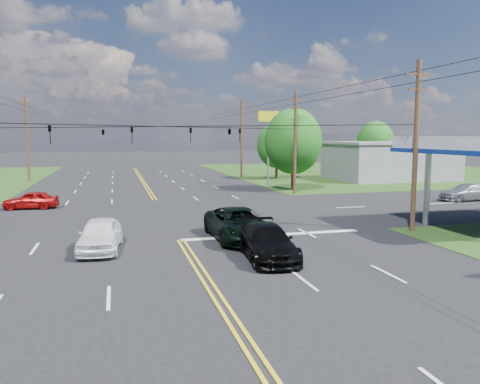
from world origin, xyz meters
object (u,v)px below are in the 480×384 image
object	(u,v)px
pole_right_far	(241,138)
tree_right_a	(293,141)
pole_ne	(295,141)
pole_se	(416,144)
pole_left_far	(27,138)
tree_right_b	(277,145)
retail_ne	(389,162)
tree_far_r	(375,142)
suv_black	(267,242)
pickup_white	(100,235)
pickup_dkgreen	(239,224)

from	to	relation	value
pole_right_far	tree_right_a	distance (m)	16.03
pole_ne	tree_right_a	xyz separation A→B (m)	(1.00, 3.00, -0.05)
pole_se	pole_left_far	xyz separation A→B (m)	(-26.00, 37.00, 0.25)
tree_right_b	retail_ne	bearing A→B (deg)	-16.50
pole_right_far	tree_far_r	world-z (taller)	pole_right_far
pole_left_far	retail_ne	bearing A→B (deg)	-10.54
pole_se	tree_right_b	distance (m)	33.19
pole_right_far	pole_left_far	bearing A→B (deg)	180.00
pole_left_far	suv_black	xyz separation A→B (m)	(16.19, -40.49, -4.43)
retail_ne	pickup_white	xyz separation A→B (m)	(-33.94, -29.15, -1.44)
pole_ne	pole_right_far	xyz separation A→B (m)	(0.00, 19.00, 0.25)
pickup_dkgreen	pole_ne	bearing A→B (deg)	59.14
tree_right_b	pickup_white	xyz separation A→B (m)	(-20.44, -33.15, -3.45)
retail_ne	pickup_white	size ratio (longest dim) A/B	3.12
retail_ne	pole_se	size ratio (longest dim) A/B	1.47
tree_far_r	pole_left_far	bearing A→B (deg)	-177.56
tree_right_b	tree_right_a	bearing A→B (deg)	-101.77
pole_se	pole_ne	xyz separation A→B (m)	(0.00, 18.00, 0.00)
tree_far_r	pickup_dkgreen	world-z (taller)	tree_far_r
pole_ne	suv_black	distance (m)	23.99
pole_se	pole_ne	bearing A→B (deg)	90.00
retail_ne	tree_far_r	world-z (taller)	tree_far_r
pole_ne	pickup_dkgreen	world-z (taller)	pole_ne
retail_ne	suv_black	distance (m)	42.15
tree_right_a	tree_far_r	size ratio (longest dim) A/B	1.07
suv_black	pickup_white	world-z (taller)	pickup_white
pickup_white	tree_right_b	bearing A→B (deg)	63.84
pole_se	pole_right_far	bearing A→B (deg)	90.00
pole_ne	tree_far_r	xyz separation A→B (m)	(21.00, 21.00, -0.37)
tree_right_b	pickup_dkgreen	world-z (taller)	tree_right_b
pole_ne	tree_far_r	world-z (taller)	pole_ne
tree_far_r	suv_black	distance (m)	52.62
pole_se	tree_far_r	size ratio (longest dim) A/B	1.25
pole_ne	pickup_white	distance (m)	25.17
retail_ne	pickup_white	distance (m)	44.76
pole_se	pickup_dkgreen	bearing A→B (deg)	177.15
tree_right_b	pole_ne	bearing A→B (deg)	-103.13
pole_se	pole_left_far	bearing A→B (deg)	125.10
pole_left_far	pickup_white	xyz separation A→B (m)	(9.06, -37.15, -4.40)
tree_right_a	pickup_white	distance (m)	28.03
pole_left_far	pole_right_far	size ratio (longest dim) A/B	1.00
tree_far_r	tree_right_a	bearing A→B (deg)	-138.01
pickup_white	tree_far_r	bearing A→B (deg)	51.39
pole_se	pickup_white	world-z (taller)	pole_se
tree_right_a	tree_right_b	bearing A→B (deg)	78.23
pole_right_far	suv_black	xyz separation A→B (m)	(-9.81, -40.49, -4.43)
tree_far_r	suv_black	bearing A→B (deg)	-125.95
pole_right_far	pole_ne	bearing A→B (deg)	-90.00
retail_ne	pickup_dkgreen	size ratio (longest dim) A/B	2.40
pole_ne	pole_left_far	world-z (taller)	pole_left_far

